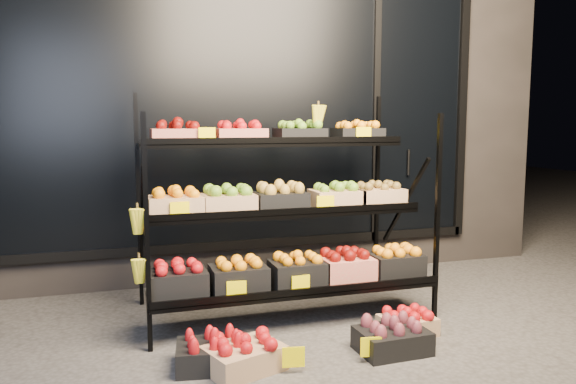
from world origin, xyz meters
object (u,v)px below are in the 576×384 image
object	(u,v)px
floor_crate_midright	(408,322)
floor_crate_midleft	(213,351)
floor_crate_left	(244,354)
display_rack	(283,211)

from	to	relation	value
floor_crate_midright	floor_crate_midleft	bearing A→B (deg)	-178.93
floor_crate_left	floor_crate_midright	xyz separation A→B (m)	(1.20, 0.22, -0.01)
floor_crate_midleft	floor_crate_midright	distance (m)	1.37
display_rack	floor_crate_left	distance (m)	1.22
display_rack	floor_crate_left	bearing A→B (deg)	-120.28
floor_crate_midleft	floor_crate_midright	xyz separation A→B (m)	(1.36, 0.12, -0.01)
display_rack	floor_crate_midright	world-z (taller)	display_rack
floor_crate_left	floor_crate_midright	bearing A→B (deg)	-8.86
display_rack	floor_crate_left	xyz separation A→B (m)	(-0.51, -0.87, -0.69)
floor_crate_left	floor_crate_midleft	world-z (taller)	floor_crate_left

